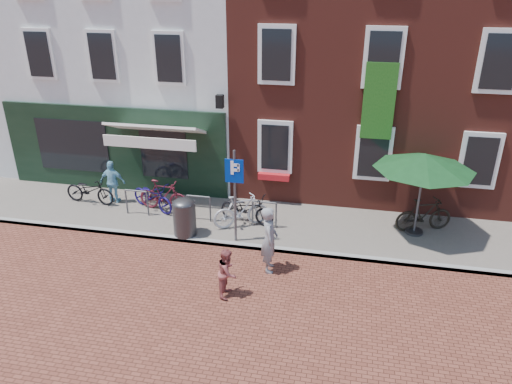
% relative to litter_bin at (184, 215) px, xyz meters
% --- Properties ---
extents(ground, '(80.00, 80.00, 0.00)m').
position_rel_litter_bin_xyz_m(ground, '(1.63, -0.30, -0.71)').
color(ground, brown).
extents(sidewalk, '(24.00, 3.00, 0.10)m').
position_rel_litter_bin_xyz_m(sidewalk, '(2.63, 1.20, -0.66)').
color(sidewalk, slate).
rests_on(sidewalk, ground).
extents(building_stucco, '(8.00, 8.00, 9.00)m').
position_rel_litter_bin_xyz_m(building_stucco, '(-3.37, 6.70, 3.79)').
color(building_stucco, silver).
rests_on(building_stucco, ground).
extents(building_brick_mid, '(6.00, 8.00, 10.00)m').
position_rel_litter_bin_xyz_m(building_brick_mid, '(3.63, 6.70, 4.29)').
color(building_brick_mid, maroon).
rests_on(building_brick_mid, ground).
extents(litter_bin, '(0.65, 0.65, 1.19)m').
position_rel_litter_bin_xyz_m(litter_bin, '(0.00, 0.00, 0.00)').
color(litter_bin, '#3A393C').
rests_on(litter_bin, sidewalk).
extents(parking_sign, '(0.50, 0.08, 2.67)m').
position_rel_litter_bin_xyz_m(parking_sign, '(1.50, -0.06, 1.10)').
color(parking_sign, '#4C4C4F').
rests_on(parking_sign, sidewalk).
extents(parasol, '(2.74, 2.74, 2.53)m').
position_rel_litter_bin_xyz_m(parasol, '(6.44, 1.41, 1.67)').
color(parasol, '#4C4C4F').
rests_on(parasol, sidewalk).
extents(woman, '(0.53, 0.71, 1.75)m').
position_rel_litter_bin_xyz_m(woman, '(2.65, -1.14, 0.16)').
color(woman, gray).
rests_on(woman, ground).
extents(boy, '(0.47, 0.60, 1.21)m').
position_rel_litter_bin_xyz_m(boy, '(1.89, -2.38, -0.11)').
color(boy, '#9B4846').
rests_on(boy, ground).
extents(cafe_person, '(0.85, 0.38, 1.43)m').
position_rel_litter_bin_xyz_m(cafe_person, '(-2.99, 1.59, 0.10)').
color(cafe_person, '#7DC1D9').
rests_on(cafe_person, sidewalk).
extents(bicycle_0, '(1.77, 0.75, 0.91)m').
position_rel_litter_bin_xyz_m(bicycle_0, '(-3.72, 1.37, -0.16)').
color(bicycle_0, black).
rests_on(bicycle_0, sidewalk).
extents(bicycle_1, '(1.72, 0.64, 1.01)m').
position_rel_litter_bin_xyz_m(bicycle_1, '(-1.17, 1.35, -0.11)').
color(bicycle_1, maroon).
rests_on(bicycle_1, sidewalk).
extents(bicycle_2, '(1.82, 1.29, 0.91)m').
position_rel_litter_bin_xyz_m(bicycle_2, '(-1.54, 1.35, -0.16)').
color(bicycle_2, '#150C4D').
rests_on(bicycle_2, sidewalk).
extents(bicycle_3, '(1.69, 1.25, 1.01)m').
position_rel_litter_bin_xyz_m(bicycle_3, '(1.45, 0.80, -0.11)').
color(bicycle_3, '#BBBCBE').
rests_on(bicycle_3, sidewalk).
extents(bicycle_4, '(1.82, 0.96, 0.91)m').
position_rel_litter_bin_xyz_m(bicycle_4, '(1.57, 1.08, -0.16)').
color(bicycle_4, black).
rests_on(bicycle_4, sidewalk).
extents(bicycle_5, '(1.74, 0.99, 1.01)m').
position_rel_litter_bin_xyz_m(bicycle_5, '(6.68, 1.63, -0.11)').
color(bicycle_5, black).
rests_on(bicycle_5, sidewalk).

